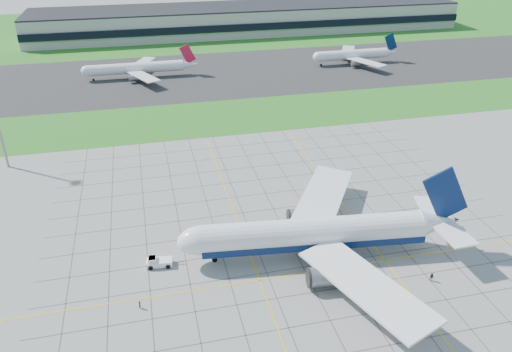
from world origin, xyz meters
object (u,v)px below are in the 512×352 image
at_px(crew_far, 432,277).
at_px(distant_jet_2, 353,55).
at_px(distant_jet_1, 137,68).
at_px(pushback_tug, 158,262).
at_px(crew_near, 140,305).
at_px(airliner, 316,234).

relative_size(crew_far, distant_jet_2, 0.04).
distance_m(distant_jet_1, distant_jet_2, 103.74).
bearing_deg(pushback_tug, crew_near, -102.56).
height_order(airliner, crew_near, airliner).
distance_m(airliner, crew_far, 25.06).
distance_m(crew_far, distant_jet_2, 163.94).
height_order(crew_near, distant_jet_1, distant_jet_1).
distance_m(pushback_tug, crew_near, 12.92).
bearing_deg(crew_near, distant_jet_2, -30.33).
relative_size(airliner, crew_far, 33.30).
relative_size(crew_near, crew_far, 0.88).
bearing_deg(airliner, crew_far, -28.56).
bearing_deg(pushback_tug, distant_jet_1, 96.55).
bearing_deg(distant_jet_1, crew_near, -91.46).
bearing_deg(airliner, distant_jet_2, 70.28).
bearing_deg(crew_far, airliner, -170.96).
relative_size(pushback_tug, distant_jet_1, 0.17).
height_order(crew_far, distant_jet_1, distant_jet_1).
height_order(crew_far, distant_jet_2, distant_jet_2).
height_order(pushback_tug, crew_near, pushback_tug).
relative_size(pushback_tug, crew_near, 4.81).
distance_m(crew_near, distant_jet_1, 151.26).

